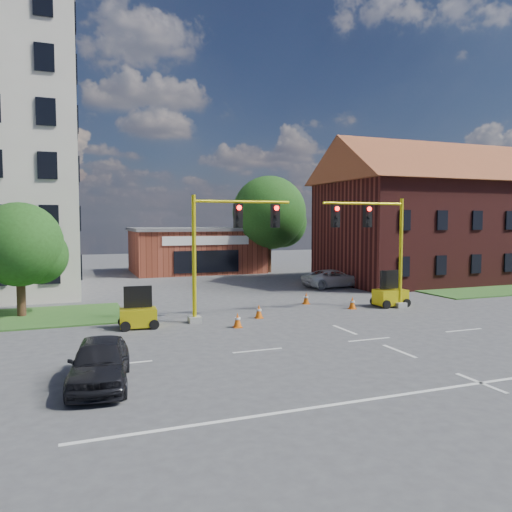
% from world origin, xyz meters
% --- Properties ---
extents(ground, '(120.00, 120.00, 0.00)m').
position_xyz_m(ground, '(0.00, 0.00, 0.00)').
color(ground, '#414143').
rests_on(ground, ground).
extents(lane_markings, '(60.00, 36.00, 0.01)m').
position_xyz_m(lane_markings, '(0.00, -3.00, 0.01)').
color(lane_markings, silver).
rests_on(lane_markings, ground).
extents(brick_shop, '(12.40, 8.40, 4.30)m').
position_xyz_m(brick_shop, '(0.00, 29.98, 2.16)').
color(brick_shop, maroon).
rests_on(brick_shop, ground).
extents(townhouse_row, '(21.00, 11.00, 11.50)m').
position_xyz_m(townhouse_row, '(18.00, 16.00, 5.93)').
color(townhouse_row, '#4B1916').
rests_on(townhouse_row, ground).
extents(tree_large, '(7.42, 7.06, 9.28)m').
position_xyz_m(tree_large, '(6.86, 27.08, 5.50)').
color(tree_large, '#392314').
rests_on(tree_large, ground).
extents(tree_nw_front, '(4.51, 4.30, 5.90)m').
position_xyz_m(tree_nw_front, '(-13.78, 10.58, 3.59)').
color(tree_nw_front, '#392314').
rests_on(tree_nw_front, ground).
extents(signal_mast_west, '(5.30, 0.60, 6.20)m').
position_xyz_m(signal_mast_west, '(-4.36, 6.00, 3.92)').
color(signal_mast_west, gray).
rests_on(signal_mast_west, ground).
extents(signal_mast_east, '(5.30, 0.60, 6.20)m').
position_xyz_m(signal_mast_east, '(4.36, 6.00, 3.92)').
color(signal_mast_east, gray).
rests_on(signal_mast_east, ground).
extents(trailer_west, '(1.72, 1.21, 1.87)m').
position_xyz_m(trailer_west, '(-8.73, 5.71, 0.58)').
color(trailer_west, yellow).
rests_on(trailer_west, ground).
extents(trailer_east, '(1.76, 1.18, 2.00)m').
position_xyz_m(trailer_east, '(5.74, 6.55, 0.63)').
color(trailer_east, yellow).
rests_on(trailer_east, ground).
extents(cone_a, '(0.40, 0.40, 0.70)m').
position_xyz_m(cone_a, '(-4.40, 4.20, 0.34)').
color(cone_a, '#E25C0B').
rests_on(cone_a, ground).
extents(cone_b, '(0.40, 0.40, 0.70)m').
position_xyz_m(cone_b, '(-2.66, 5.95, 0.34)').
color(cone_b, '#E25C0B').
rests_on(cone_b, ground).
extents(cone_c, '(0.40, 0.40, 0.70)m').
position_xyz_m(cone_c, '(3.21, 6.57, 0.34)').
color(cone_c, '#E25C0B').
rests_on(cone_c, ground).
extents(cone_d, '(0.40, 0.40, 0.70)m').
position_xyz_m(cone_d, '(1.53, 9.00, 0.34)').
color(cone_d, '#E25C0B').
rests_on(cone_d, ground).
extents(pickup_white, '(4.87, 2.41, 1.33)m').
position_xyz_m(pickup_white, '(6.86, 15.07, 0.66)').
color(pickup_white, silver).
rests_on(pickup_white, ground).
extents(sedan_dark, '(2.24, 4.40, 1.43)m').
position_xyz_m(sedan_dark, '(-10.88, -2.09, 0.72)').
color(sedan_dark, black).
rests_on(sedan_dark, ground).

